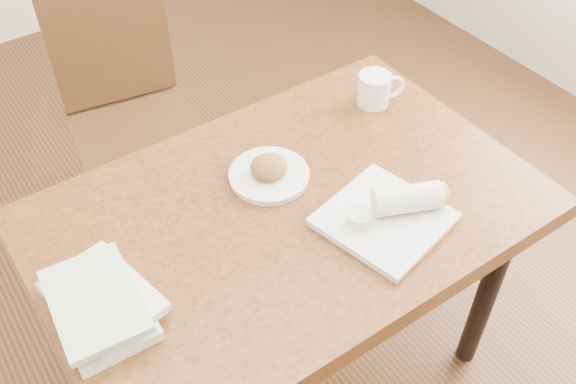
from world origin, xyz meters
TOP-DOWN VIEW (x-y plane):
  - ground at (0.00, 0.00)m, footprint 4.00×5.00m
  - table at (0.00, 0.00)m, footprint 1.22×0.80m
  - chair_far at (-0.06, 0.88)m, footprint 0.48×0.48m
  - plate_scone at (0.02, 0.11)m, footprint 0.21×0.21m
  - coffee_mug at (0.45, 0.20)m, footprint 0.13×0.09m
  - plate_burrito at (0.18, -0.18)m, footprint 0.32×0.32m
  - book_stack at (-0.50, -0.03)m, footprint 0.22×0.28m

SIDE VIEW (x-z plane):
  - ground at x=0.00m, z-range -0.01..0.00m
  - chair_far at x=-0.06m, z-range 0.07..1.03m
  - table at x=0.00m, z-range 0.29..1.04m
  - plate_scone at x=0.02m, z-range 0.74..0.80m
  - plate_burrito at x=0.18m, z-range 0.73..0.82m
  - book_stack at x=-0.50m, z-range 0.75..0.82m
  - coffee_mug at x=0.45m, z-range 0.75..0.85m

